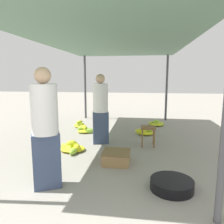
# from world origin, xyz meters

# --- Properties ---
(canopy_post_back_left) EXTENTS (0.08, 0.08, 2.41)m
(canopy_post_back_left) POSITION_xyz_m (-1.55, 6.20, 1.20)
(canopy_post_back_left) COLOR #4C4C51
(canopy_post_back_left) RESTS_ON ground
(canopy_post_back_right) EXTENTS (0.08, 0.08, 2.41)m
(canopy_post_back_right) POSITION_xyz_m (1.55, 6.20, 1.20)
(canopy_post_back_right) COLOR #4C4C51
(canopy_post_back_right) RESTS_ON ground
(canopy_tarp) EXTENTS (3.49, 6.30, 0.04)m
(canopy_tarp) POSITION_xyz_m (0.00, 3.25, 2.43)
(canopy_tarp) COLOR #567A60
(canopy_tarp) RESTS_ON canopy_post_front_left
(vendor_foreground) EXTENTS (0.50, 0.50, 1.76)m
(vendor_foreground) POSITION_xyz_m (-0.69, 0.79, 0.91)
(vendor_foreground) COLOR #384766
(vendor_foreground) RESTS_ON ground
(stool) EXTENTS (0.34, 0.34, 0.46)m
(stool) POSITION_xyz_m (0.82, 2.98, 0.37)
(stool) COLOR brown
(stool) RESTS_ON ground
(basin_black) EXTENTS (0.63, 0.63, 0.15)m
(basin_black) POSITION_xyz_m (1.12, 0.97, 0.08)
(basin_black) COLOR black
(basin_black) RESTS_ON ground
(banana_pile_left_0) EXTENTS (0.53, 0.44, 0.23)m
(banana_pile_left_0) POSITION_xyz_m (-0.98, 3.97, 0.08)
(banana_pile_left_0) COLOR #73B237
(banana_pile_left_0) RESTS_ON ground
(banana_pile_left_1) EXTENTS (0.61, 0.67, 0.23)m
(banana_pile_left_1) POSITION_xyz_m (-0.84, 2.37, 0.07)
(banana_pile_left_1) COLOR yellow
(banana_pile_left_1) RESTS_ON ground
(banana_pile_left_2) EXTENTS (0.43, 0.35, 0.22)m
(banana_pile_left_2) POSITION_xyz_m (-1.32, 4.61, 0.08)
(banana_pile_left_2) COLOR yellow
(banana_pile_left_2) RESTS_ON ground
(banana_pile_right_0) EXTENTS (0.54, 0.42, 0.21)m
(banana_pile_right_0) POSITION_xyz_m (0.76, 4.00, 0.09)
(banana_pile_right_0) COLOR yellow
(banana_pile_right_0) RESTS_ON ground
(banana_pile_right_1) EXTENTS (0.59, 0.39, 0.21)m
(banana_pile_right_1) POSITION_xyz_m (1.17, 5.18, 0.07)
(banana_pile_right_1) COLOR #8FBD33
(banana_pile_right_1) RESTS_ON ground
(crate_near) EXTENTS (0.52, 0.52, 0.23)m
(crate_near) POSITION_xyz_m (0.21, 1.84, 0.11)
(crate_near) COLOR #9E7A4C
(crate_near) RESTS_ON ground
(shopper_walking_mid) EXTENTS (0.44, 0.44, 1.69)m
(shopper_walking_mid) POSITION_xyz_m (-0.33, 3.04, 0.88)
(shopper_walking_mid) COLOR #384766
(shopper_walking_mid) RESTS_ON ground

